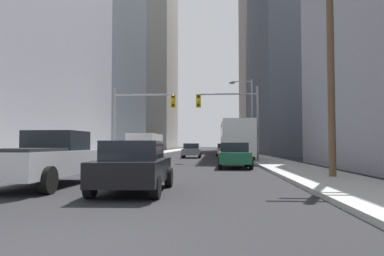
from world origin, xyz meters
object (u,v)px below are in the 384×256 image
object	(u,v)px
sedan_grey	(192,151)
city_bus	(236,139)
pickup_truck_silver	(46,159)
traffic_signal_near_left	(141,111)
cargo_van_white	(146,146)
sedan_green	(234,155)
sedan_black	(134,166)
traffic_signal_near_right	(230,110)
sedan_beige	(224,150)

from	to	relation	value
sedan_grey	city_bus	bearing A→B (deg)	-50.95
pickup_truck_silver	traffic_signal_near_left	world-z (taller)	traffic_signal_near_left
city_bus	sedan_grey	distance (m)	6.95
cargo_van_white	traffic_signal_near_left	world-z (taller)	traffic_signal_near_left
sedan_green	pickup_truck_silver	bearing A→B (deg)	-124.46
cargo_van_white	sedan_black	bearing A→B (deg)	-80.09
cargo_van_white	traffic_signal_near_right	distance (m)	7.41
city_bus	cargo_van_white	xyz separation A→B (m)	(-7.48, -3.82, -0.64)
city_bus	cargo_van_white	size ratio (longest dim) A/B	2.20
sedan_black	traffic_signal_near_left	xyz separation A→B (m)	(-3.47, 17.91, 3.33)
cargo_van_white	sedan_green	xyz separation A→B (m)	(6.77, -7.16, -0.52)
sedan_beige	traffic_signal_near_left	xyz separation A→B (m)	(-6.97, -15.37, 3.33)
sedan_grey	sedan_black	bearing A→B (deg)	-89.89
traffic_signal_near_left	traffic_signal_near_right	world-z (taller)	same
pickup_truck_silver	traffic_signal_near_right	distance (m)	18.29
pickup_truck_silver	traffic_signal_near_right	xyz separation A→B (m)	(6.92, 16.64, 3.16)
sedan_black	sedan_beige	world-z (taller)	same
sedan_beige	sedan_black	bearing A→B (deg)	-96.01
pickup_truck_silver	sedan_grey	bearing A→B (deg)	82.95
sedan_black	sedan_green	size ratio (longest dim) A/B	1.00
city_bus	traffic_signal_near_left	world-z (taller)	traffic_signal_near_left
traffic_signal_near_left	sedan_grey	bearing A→B (deg)	70.52
sedan_black	sedan_beige	bearing A→B (deg)	83.99
sedan_green	traffic_signal_near_left	bearing A→B (deg)	136.62
city_bus	sedan_beige	bearing A→B (deg)	93.95
sedan_green	sedan_grey	size ratio (longest dim) A/B	1.01
sedan_beige	cargo_van_white	bearing A→B (deg)	-114.34
city_bus	traffic_signal_near_left	size ratio (longest dim) A/B	1.92
sedan_black	sedan_beige	distance (m)	33.46
sedan_black	traffic_signal_near_right	xyz separation A→B (m)	(3.62, 17.91, 3.32)
city_bus	traffic_signal_near_right	distance (m)	4.89
cargo_van_white	sedan_beige	distance (m)	16.31
sedan_grey	traffic_signal_near_right	bearing A→B (deg)	-69.19
sedan_black	traffic_signal_near_right	distance (m)	18.57
sedan_green	traffic_signal_near_right	world-z (taller)	traffic_signal_near_right
cargo_van_white	sedan_green	distance (m)	9.87
sedan_beige	sedan_green	bearing A→B (deg)	-89.86
city_bus	traffic_signal_near_right	xyz separation A→B (m)	(-0.65, -4.33, 2.17)
city_bus	pickup_truck_silver	xyz separation A→B (m)	(-7.57, -20.97, -1.00)
sedan_green	sedan_beige	distance (m)	22.01
traffic_signal_near_right	pickup_truck_silver	bearing A→B (deg)	-112.58
city_bus	cargo_van_white	world-z (taller)	city_bus
pickup_truck_silver	cargo_van_white	xyz separation A→B (m)	(0.09, 17.15, 0.35)
city_bus	sedan_black	xyz separation A→B (m)	(-4.26, -22.24, -1.16)
cargo_van_white	traffic_signal_near_right	xyz separation A→B (m)	(6.83, -0.52, 2.81)
sedan_grey	pickup_truck_silver	bearing A→B (deg)	-97.05
pickup_truck_silver	cargo_van_white	distance (m)	17.16
city_bus	sedan_black	bearing A→B (deg)	-100.86
pickup_truck_silver	sedan_beige	distance (m)	32.72
sedan_black	cargo_van_white	bearing A→B (deg)	99.91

